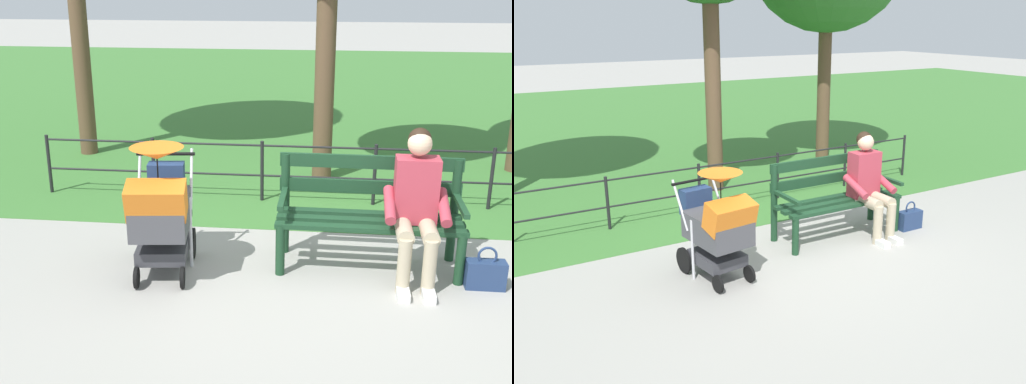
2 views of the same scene
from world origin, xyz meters
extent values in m
plane|color=#9E9B93|center=(0.00, 0.00, 0.00)|extent=(60.00, 60.00, 0.00)
cube|color=#3D7533|center=(0.00, -8.80, 0.00)|extent=(40.00, 16.00, 0.01)
cube|color=#193D23|center=(-0.48, -0.18, 0.45)|extent=(1.60, 0.12, 0.04)
cube|color=#193D23|center=(-0.48, 0.00, 0.45)|extent=(1.60, 0.12, 0.04)
cube|color=#193D23|center=(-0.48, 0.18, 0.45)|extent=(1.60, 0.12, 0.04)
cube|color=#193D23|center=(-0.48, -0.28, 0.67)|extent=(1.60, 0.05, 0.12)
cube|color=#193D23|center=(-0.48, -0.28, 0.90)|extent=(1.60, 0.05, 0.12)
cylinder|color=#193D23|center=(-1.23, 0.21, 0.23)|extent=(0.08, 0.08, 0.45)
cylinder|color=#193D23|center=(-1.23, -0.27, 0.47)|extent=(0.08, 0.08, 0.95)
cube|color=#193D23|center=(-1.23, 0.01, 0.63)|extent=(0.06, 0.56, 0.04)
cylinder|color=#193D23|center=(0.27, 0.19, 0.23)|extent=(0.08, 0.08, 0.45)
cylinder|color=#193D23|center=(0.27, -0.29, 0.47)|extent=(0.08, 0.08, 0.95)
cube|color=#193D23|center=(0.27, -0.01, 0.63)|extent=(0.06, 0.56, 0.04)
cylinder|color=tan|center=(-0.95, 0.22, 0.47)|extent=(0.14, 0.40, 0.14)
cylinder|color=tan|center=(-0.75, 0.22, 0.47)|extent=(0.14, 0.40, 0.14)
cylinder|color=tan|center=(-0.95, 0.42, 0.24)|extent=(0.11, 0.11, 0.47)
cylinder|color=tan|center=(-0.75, 0.42, 0.24)|extent=(0.11, 0.11, 0.47)
cube|color=silver|center=(-0.95, 0.50, 0.04)|extent=(0.10, 0.22, 0.07)
cube|color=silver|center=(-0.75, 0.50, 0.04)|extent=(0.10, 0.22, 0.07)
cube|color=#B23847|center=(-0.85, 0.00, 0.75)|extent=(0.36, 0.22, 0.56)
cylinder|color=#B23847|center=(-1.07, 0.12, 0.65)|extent=(0.09, 0.43, 0.23)
cylinder|color=#B23847|center=(-0.63, 0.12, 0.65)|extent=(0.09, 0.43, 0.23)
sphere|color=beige|center=(-0.85, 0.00, 1.15)|extent=(0.20, 0.20, 0.20)
sphere|color=black|center=(-0.85, -0.03, 1.18)|extent=(0.19, 0.19, 0.19)
cylinder|color=black|center=(1.09, -0.07, 0.14)|extent=(0.06, 0.28, 0.28)
cylinder|color=black|center=(1.54, -0.01, 0.14)|extent=(0.06, 0.28, 0.28)
cylinder|color=black|center=(1.05, 0.53, 0.09)|extent=(0.05, 0.18, 0.18)
cylinder|color=black|center=(1.43, 0.58, 0.09)|extent=(0.05, 0.18, 0.18)
cube|color=#38383D|center=(1.28, 0.26, 0.22)|extent=(0.48, 0.57, 0.12)
cylinder|color=silver|center=(1.06, 0.13, 0.33)|extent=(0.03, 0.03, 0.65)
cylinder|color=silver|center=(1.52, 0.19, 0.33)|extent=(0.03, 0.03, 0.65)
cube|color=#47474C|center=(1.28, 0.28, 0.55)|extent=(0.54, 0.73, 0.28)
cube|color=orange|center=(1.25, 0.52, 0.75)|extent=(0.51, 0.36, 0.33)
cylinder|color=black|center=(1.33, -0.16, 0.95)|extent=(0.52, 0.09, 0.03)
cylinder|color=silver|center=(1.09, -0.09, 0.75)|extent=(0.06, 0.30, 0.49)
cylinder|color=silver|center=(1.55, -0.03, 0.75)|extent=(0.06, 0.30, 0.49)
cone|color=orange|center=(1.27, 0.36, 1.10)|extent=(0.49, 0.49, 0.10)
cylinder|color=black|center=(1.27, 0.36, 0.92)|extent=(0.01, 0.01, 0.30)
cube|color=navy|center=(1.33, -0.14, 0.73)|extent=(0.34, 0.20, 0.28)
cube|color=navy|center=(-1.43, 0.25, 0.12)|extent=(0.32, 0.14, 0.24)
torus|color=navy|center=(-1.43, 0.25, 0.29)|extent=(0.16, 0.02, 0.16)
cylinder|color=black|center=(-1.88, -1.68, 0.35)|extent=(0.04, 0.04, 0.70)
cylinder|color=black|center=(-0.63, -1.68, 0.35)|extent=(0.04, 0.04, 0.70)
cylinder|color=black|center=(0.63, -1.68, 0.35)|extent=(0.04, 0.04, 0.70)
cylinder|color=black|center=(1.88, -1.68, 0.35)|extent=(0.04, 0.04, 0.70)
cylinder|color=black|center=(3.14, -1.68, 0.35)|extent=(0.04, 0.04, 0.70)
cylinder|color=black|center=(0.00, -1.68, 0.65)|extent=(6.28, 0.02, 0.02)
cylinder|color=black|center=(0.00, -1.68, 0.30)|extent=(6.28, 0.02, 0.02)
cylinder|color=brown|center=(3.33, -3.43, 1.87)|extent=(0.24, 0.24, 3.74)
cylinder|color=brown|center=(-0.03, -2.57, 1.54)|extent=(0.24, 0.24, 3.08)
camera|label=1|loc=(-0.10, 5.23, 2.48)|focal=45.14mm
camera|label=2|loc=(3.48, 5.05, 2.58)|focal=38.82mm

